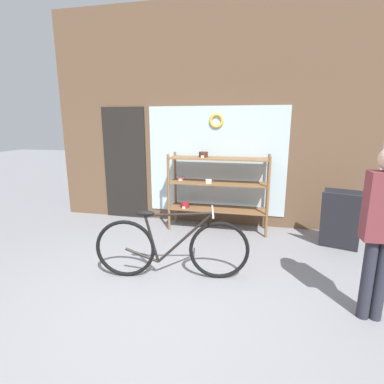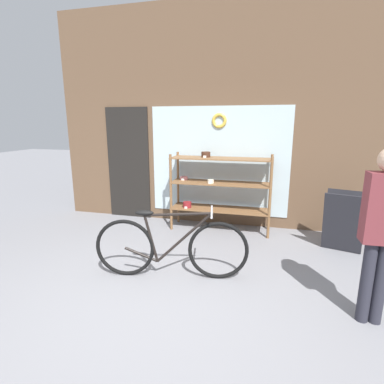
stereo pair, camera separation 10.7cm
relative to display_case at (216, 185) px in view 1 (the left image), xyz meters
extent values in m
plane|color=gray|center=(-0.25, -2.40, -0.79)|extent=(30.00, 30.00, 0.00)
cube|color=brown|center=(-0.25, 0.37, 1.11)|extent=(5.67, 0.08, 3.80)
cube|color=silver|center=(-0.05, 0.32, 0.36)|extent=(2.45, 0.02, 1.90)
cube|color=black|center=(-1.80, 0.32, 0.26)|extent=(0.84, 0.03, 2.10)
torus|color=gold|center=(-0.05, 0.31, 1.06)|extent=(0.26, 0.06, 0.26)
cylinder|color=brown|center=(-0.77, -0.21, -0.13)|extent=(0.04, 0.04, 1.31)
cylinder|color=brown|center=(0.86, -0.21, -0.13)|extent=(0.04, 0.04, 1.31)
cylinder|color=brown|center=(-0.77, 0.21, -0.13)|extent=(0.04, 0.04, 1.31)
cylinder|color=brown|center=(0.86, 0.21, -0.13)|extent=(0.04, 0.04, 1.31)
cube|color=brown|center=(0.04, 0.00, -0.42)|extent=(1.68, 0.46, 0.02)
cube|color=brown|center=(0.04, 0.00, 0.03)|extent=(1.68, 0.46, 0.02)
cube|color=brown|center=(0.04, 0.00, 0.45)|extent=(1.68, 0.46, 0.02)
cylinder|color=pink|center=(-0.63, 0.10, 0.07)|extent=(0.14, 0.14, 0.05)
cube|color=white|center=(-0.63, 0.03, 0.06)|extent=(0.05, 0.00, 0.04)
cylinder|color=#422619|center=(-0.22, 0.04, 0.51)|extent=(0.15, 0.15, 0.09)
cube|color=white|center=(-0.22, -0.05, 0.48)|extent=(0.05, 0.00, 0.04)
cylinder|color=beige|center=(-0.11, -0.09, 0.07)|extent=(0.11, 0.11, 0.06)
cube|color=white|center=(-0.11, -0.15, 0.06)|extent=(0.05, 0.00, 0.04)
cylinder|color=maroon|center=(-0.52, -0.08, -0.36)|extent=(0.15, 0.15, 0.10)
cube|color=white|center=(-0.52, -0.16, -0.39)|extent=(0.05, 0.00, 0.04)
torus|color=black|center=(-0.80, -1.88, -0.43)|extent=(0.71, 0.17, 0.71)
torus|color=black|center=(0.30, -1.67, -0.43)|extent=(0.71, 0.17, 0.71)
cylinder|color=black|center=(-0.10, -1.75, -0.29)|extent=(0.66, 0.15, 0.64)
cylinder|color=black|center=(-0.17, -1.76, 0.00)|extent=(0.78, 0.17, 0.07)
cylinder|color=black|center=(-0.49, -1.82, -0.31)|extent=(0.17, 0.06, 0.58)
cylinder|color=black|center=(-0.61, -1.84, -0.51)|extent=(0.40, 0.10, 0.19)
ellipsoid|color=black|center=(-0.55, -1.83, 0.01)|extent=(0.23, 0.13, 0.06)
cylinder|color=#B2B2B7|center=(0.21, -1.69, 0.04)|extent=(0.11, 0.46, 0.02)
cube|color=#232328|center=(1.87, -0.52, -0.35)|extent=(0.56, 0.34, 0.87)
cube|color=#232328|center=(1.92, -0.35, -0.35)|extent=(0.56, 0.34, 0.87)
cylinder|color=#282833|center=(1.75, -2.10, -0.39)|extent=(0.11, 0.11, 0.79)
cylinder|color=#282833|center=(1.86, -2.10, -0.39)|extent=(0.11, 0.11, 0.79)
camera|label=1|loc=(0.71, -4.94, 1.04)|focal=28.00mm
camera|label=2|loc=(0.81, -4.91, 1.04)|focal=28.00mm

